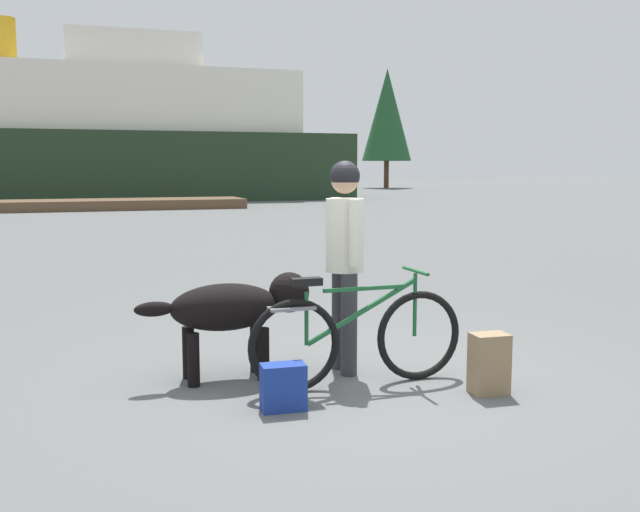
% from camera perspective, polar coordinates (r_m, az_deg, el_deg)
% --- Properties ---
extents(ground_plane, '(160.00, 160.00, 0.00)m').
position_cam_1_polar(ground_plane, '(6.08, 2.90, -9.73)').
color(ground_plane, '#595B5B').
extents(bicycle, '(1.82, 0.44, 0.93)m').
position_cam_1_polar(bicycle, '(5.82, 2.92, -6.41)').
color(bicycle, black).
rests_on(bicycle, ground_plane).
extents(person_cyclist, '(0.32, 0.53, 1.80)m').
position_cam_1_polar(person_cyclist, '(6.11, 1.95, 0.91)').
color(person_cyclist, '#333338').
rests_on(person_cyclist, ground_plane).
extents(dog, '(1.45, 0.46, 0.87)m').
position_cam_1_polar(dog, '(6.04, -6.67, -4.09)').
color(dog, black).
rests_on(dog, ground_plane).
extents(backpack, '(0.29, 0.22, 0.47)m').
position_cam_1_polar(backpack, '(5.82, 13.17, -8.26)').
color(backpack, '#8C7251').
rests_on(backpack, ground_plane).
extents(handbag_pannier, '(0.33, 0.20, 0.34)m').
position_cam_1_polar(handbag_pannier, '(5.33, -2.91, -10.26)').
color(handbag_pannier, navy).
rests_on(handbag_pannier, ground_plane).
extents(dock_pier, '(17.97, 2.71, 0.40)m').
position_cam_1_polar(dock_pier, '(30.94, -22.80, 3.65)').
color(dock_pier, brown).
rests_on(dock_pier, ground_plane).
extents(ferry_boat, '(27.62, 8.69, 9.05)m').
position_cam_1_polar(ferry_boat, '(39.98, -18.29, 8.82)').
color(ferry_boat, '#1E331E').
rests_on(ferry_boat, ground_plane).
extents(pine_tree_center, '(3.27, 3.27, 8.91)m').
position_cam_1_polar(pine_tree_center, '(54.37, -12.32, 11.23)').
color(pine_tree_center, '#4C331E').
rests_on(pine_tree_center, ground_plane).
extents(pine_tree_far_right, '(3.93, 3.93, 9.40)m').
position_cam_1_polar(pine_tree_far_right, '(58.70, 5.30, 10.99)').
color(pine_tree_far_right, '#4C331E').
rests_on(pine_tree_far_right, ground_plane).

